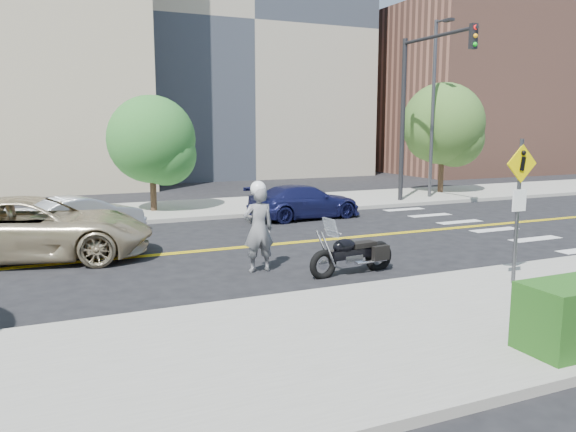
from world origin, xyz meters
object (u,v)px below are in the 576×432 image
at_px(parked_car_silver, 83,216).
at_px(parked_car_blue, 305,202).
at_px(suv, 34,228).
at_px(motorcycle, 353,245).
at_px(motorcyclist, 258,227).
at_px(pedestrian_sign, 519,197).

distance_m(parked_car_silver, parked_car_blue, 7.82).
distance_m(suv, parked_car_silver, 3.29).
bearing_deg(parked_car_silver, parked_car_blue, -111.83).
bearing_deg(motorcycle, motorcyclist, 144.24).
relative_size(pedestrian_sign, parked_car_silver, 0.79).
bearing_deg(suv, parked_car_blue, -58.12).
xyz_separation_m(motorcycle, suv, (-6.75, 4.52, 0.13)).
height_order(motorcyclist, motorcycle, motorcyclist).
relative_size(motorcyclist, suv, 0.37).
height_order(motorcycle, parked_car_silver, motorcycle).
bearing_deg(pedestrian_sign, suv, 142.37).
bearing_deg(pedestrian_sign, motorcycle, 133.38).
height_order(motorcyclist, parked_car_blue, motorcyclist).
height_order(suv, parked_car_blue, suv).
relative_size(motorcycle, parked_car_blue, 0.51).
bearing_deg(suv, motorcyclist, -112.77).
bearing_deg(suv, pedestrian_sign, -114.81).
bearing_deg(parked_car_silver, motorcyclist, -175.05).
relative_size(parked_car_silver, parked_car_blue, 0.87).
height_order(suv, parked_car_silver, suv).
distance_m(suv, parked_car_blue, 9.73).
height_order(pedestrian_sign, parked_car_blue, pedestrian_sign).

